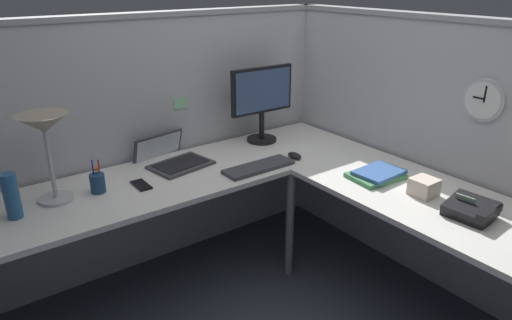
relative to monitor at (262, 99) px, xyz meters
name	(u,v)px	position (x,y,z in m)	size (l,w,h in m)	color
ground_plane	(285,295)	(-0.30, -0.64, -1.02)	(6.80, 6.80, 0.00)	#383D47
cubicle_wall_back	(155,142)	(-0.67, 0.23, -0.23)	(2.57, 0.12, 1.58)	#B2B2B7
cubicle_wall_right	(430,153)	(0.57, -0.90, -0.23)	(0.12, 2.37, 1.58)	#B2B2B7
desk	(272,211)	(-0.45, -0.69, -0.39)	(2.35, 2.15, 0.73)	silver
monitor	(262,99)	(0.00, 0.00, 0.00)	(0.46, 0.20, 0.50)	black
laptop	(171,158)	(-0.67, 0.02, -0.27)	(0.40, 0.43, 0.22)	#38383D
keyboard	(259,167)	(-0.31, -0.38, -0.28)	(0.43, 0.14, 0.02)	#38383D
computer_mouse	(294,155)	(-0.03, -0.37, -0.28)	(0.06, 0.10, 0.03)	black
desk_lamp_dome	(44,131)	(-1.36, -0.10, 0.07)	(0.24, 0.24, 0.44)	#B7BABF
pen_cup	(98,183)	(-1.16, -0.13, -0.24)	(0.08, 0.08, 0.18)	navy
cell_phone	(141,185)	(-0.95, -0.20, -0.29)	(0.07, 0.14, 0.01)	black
thermos_flask	(11,196)	(-1.56, -0.18, -0.18)	(0.07, 0.07, 0.22)	#26598C
office_phone	(472,210)	(0.14, -1.42, -0.26)	(0.21, 0.22, 0.11)	black
book_stack	(377,174)	(0.14, -0.87, -0.27)	(0.30, 0.23, 0.04)	#3F7F4C
tissue_box	(424,187)	(0.16, -1.15, -0.25)	(0.12, 0.12, 0.09)	beige
wall_clock	(484,100)	(0.51, -1.20, 0.16)	(0.04, 0.22, 0.22)	#B7BABF
pinned_note_leftmost	(181,103)	(-0.50, 0.18, 0.01)	(0.09, 0.00, 0.07)	#8CCC99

